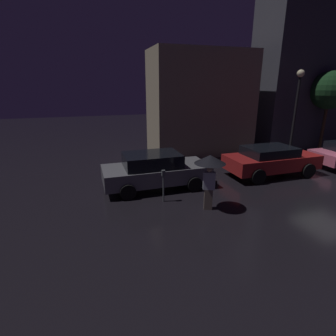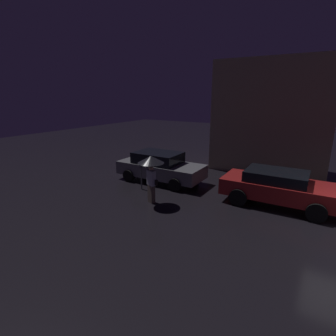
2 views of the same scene
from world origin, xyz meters
name	(u,v)px [view 2 (image 2 of 2)]	position (x,y,z in m)	size (l,w,h in m)	color
building_facade_left	(272,117)	(-3.97, 6.50, 3.07)	(6.14, 3.00, 6.15)	gray
parked_car_grey	(160,166)	(-8.24, 1.49, 0.77)	(4.41, 2.06, 1.49)	slate
parked_car_red	(279,187)	(-2.54, 1.37, 0.76)	(4.43, 2.06, 1.40)	maroon
pedestrian_with_umbrella	(151,165)	(-7.02, -1.07, 1.59)	(1.06, 1.06, 1.97)	#66564C
parking_meter	(141,173)	(-8.33, 0.00, 0.77)	(0.12, 0.10, 1.23)	#4C5154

